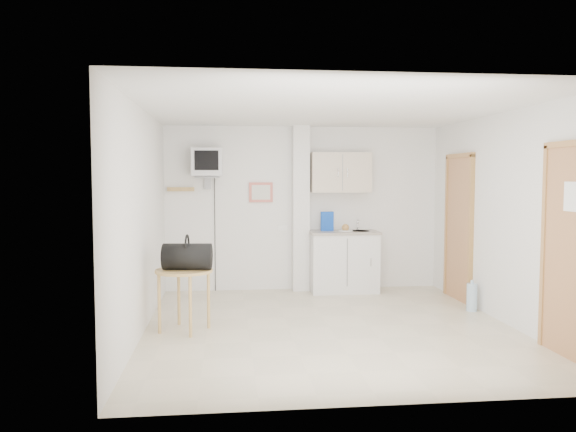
{
  "coord_description": "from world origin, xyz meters",
  "views": [
    {
      "loc": [
        -1.16,
        -6.29,
        1.73
      ],
      "look_at": [
        -0.41,
        0.6,
        1.25
      ],
      "focal_mm": 35.0,
      "sensor_mm": 36.0,
      "label": 1
    }
  ],
  "objects": [
    {
      "name": "round_table",
      "position": [
        -1.65,
        0.02,
        0.61
      ],
      "size": [
        0.64,
        0.64,
        0.7
      ],
      "rotation": [
        0.0,
        0.0,
        0.3
      ],
      "color": "tan",
      "rests_on": "ground"
    },
    {
      "name": "room_envelope",
      "position": [
        0.24,
        0.09,
        1.54
      ],
      "size": [
        4.24,
        4.54,
        2.55
      ],
      "color": "white",
      "rests_on": "ground"
    },
    {
      "name": "water_bottle",
      "position": [
        1.98,
        0.57,
        0.18
      ],
      "size": [
        0.13,
        0.13,
        0.4
      ],
      "color": "#A5C4DB",
      "rests_on": "ground"
    },
    {
      "name": "crt_television",
      "position": [
        -1.45,
        2.02,
        1.94
      ],
      "size": [
        0.44,
        0.45,
        2.15
      ],
      "color": "slate",
      "rests_on": "ground"
    },
    {
      "name": "duffel_bag",
      "position": [
        -1.61,
        0.0,
        0.85
      ],
      "size": [
        0.56,
        0.35,
        0.4
      ],
      "rotation": [
        0.0,
        0.0,
        -0.1
      ],
      "color": "black",
      "rests_on": "round_table"
    },
    {
      "name": "ground",
      "position": [
        0.0,
        0.0,
        0.0
      ],
      "size": [
        4.5,
        4.5,
        0.0
      ],
      "primitive_type": "plane",
      "color": "beige",
      "rests_on": "ground"
    },
    {
      "name": "kitchenette",
      "position": [
        0.57,
        2.0,
        0.8
      ],
      "size": [
        1.03,
        0.58,
        2.1
      ],
      "color": "silver",
      "rests_on": "ground"
    }
  ]
}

